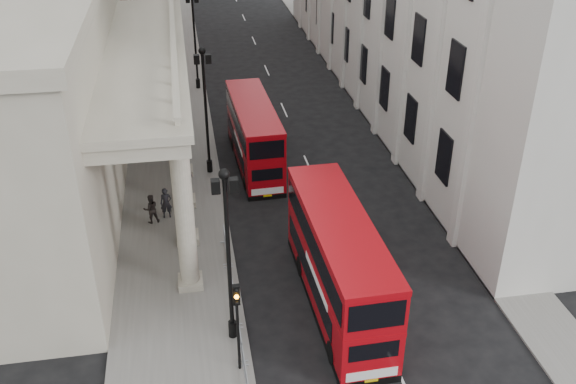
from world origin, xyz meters
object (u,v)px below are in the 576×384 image
object	(u,v)px
lamp_post_south	(228,246)
lamp_post_north	(194,33)
traffic_light	(237,312)
pedestrian_c	(186,173)
bus_far	(254,134)
lamp_post_mid	(205,103)
pedestrian_a	(166,203)
bus_near	(339,261)
pedestrian_b	(151,209)

from	to	relation	value
lamp_post_south	lamp_post_north	distance (m)	32.00
traffic_light	pedestrian_c	size ratio (longest dim) A/B	2.81
traffic_light	bus_far	distance (m)	19.07
lamp_post_mid	traffic_light	xyz separation A→B (m)	(0.10, -18.02, -1.80)
pedestrian_a	bus_near	bearing A→B (deg)	-52.17
traffic_light	pedestrian_c	xyz separation A→B (m)	(-1.66, 16.58, -2.22)
lamp_post_mid	bus_near	xyz separation A→B (m)	(5.10, -14.41, -2.47)
traffic_light	pedestrian_b	world-z (taller)	traffic_light
bus_far	lamp_post_mid	bearing A→B (deg)	-167.42
lamp_post_north	traffic_light	xyz separation A→B (m)	(0.10, -34.02, -1.80)
pedestrian_c	pedestrian_a	bearing A→B (deg)	-105.44
lamp_post_north	pedestrian_c	xyz separation A→B (m)	(-1.56, -17.44, -4.03)
lamp_post_mid	pedestrian_c	size ratio (longest dim) A/B	5.43
lamp_post_south	pedestrian_c	xyz separation A→B (m)	(-1.56, 14.56, -4.03)
lamp_post_south	traffic_light	xyz separation A→B (m)	(0.10, -2.02, -1.80)
lamp_post_north	pedestrian_b	bearing A→B (deg)	-99.53
lamp_post_north	bus_near	size ratio (longest dim) A/B	0.76
lamp_post_mid	pedestrian_b	xyz separation A→B (m)	(-3.65, -5.74, -3.91)
pedestrian_b	pedestrian_a	bearing A→B (deg)	-166.87
lamp_post_north	bus_far	xyz separation A→B (m)	(3.07, -15.20, -2.67)
lamp_post_south	pedestrian_b	xyz separation A→B (m)	(-3.65, 10.26, -3.91)
lamp_post_south	pedestrian_c	bearing A→B (deg)	96.11
lamp_post_north	pedestrian_c	bearing A→B (deg)	-95.11
lamp_post_south	pedestrian_b	size ratio (longest dim) A/B	4.74
traffic_light	pedestrian_c	bearing A→B (deg)	95.71
bus_near	bus_far	size ratio (longest dim) A/B	1.09
lamp_post_south	lamp_post_mid	size ratio (longest dim) A/B	1.00
lamp_post_south	pedestrian_b	bearing A→B (deg)	109.59
lamp_post_south	traffic_light	size ratio (longest dim) A/B	1.93
traffic_light	bus_near	size ratio (longest dim) A/B	0.39
lamp_post_mid	pedestrian_a	xyz separation A→B (m)	(-2.79, -5.31, -3.87)
bus_near	pedestrian_b	size ratio (longest dim) A/B	6.20
lamp_post_mid	bus_near	bearing A→B (deg)	-70.51
lamp_post_north	bus_near	distance (m)	30.94
lamp_post_north	pedestrian_a	size ratio (longest dim) A/B	4.53
lamp_post_mid	pedestrian_a	distance (m)	7.14
bus_far	pedestrian_b	bearing A→B (deg)	-137.79
bus_near	pedestrian_a	bearing A→B (deg)	129.47
traffic_light	bus_near	bearing A→B (deg)	35.79
bus_far	pedestrian_c	distance (m)	5.31
pedestrian_a	pedestrian_c	xyz separation A→B (m)	(1.23, 3.88, -0.15)
lamp_post_mid	traffic_light	size ratio (longest dim) A/B	1.93
bus_far	lamp_post_north	bearing A→B (deg)	99.36
lamp_post_mid	lamp_post_north	xyz separation A→B (m)	(0.00, 16.00, 0.00)
lamp_post_south	pedestrian_c	world-z (taller)	lamp_post_south
traffic_light	pedestrian_c	distance (m)	16.81
lamp_post_mid	pedestrian_b	world-z (taller)	lamp_post_mid
traffic_light	pedestrian_b	xyz separation A→B (m)	(-3.75, 12.28, -2.11)
lamp_post_north	pedestrian_a	bearing A→B (deg)	-97.47
pedestrian_c	pedestrian_b	bearing A→B (deg)	-113.69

